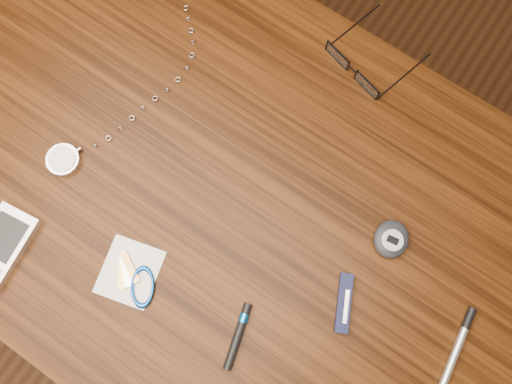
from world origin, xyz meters
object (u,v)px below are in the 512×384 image
pda_phone (1,247)px  pedometer (391,239)px  notepad_keys (136,280)px  silver_pen (457,348)px  pocket_watch (70,153)px  pocket_knife (344,303)px  desk (224,203)px  eyeglasses (355,68)px

pda_phone → pedometer: (0.46, 0.33, 0.00)m
notepad_keys → silver_pen: (0.42, 0.18, 0.00)m
pocket_watch → pedometer: 0.49m
pedometer → notepad_keys: (-0.27, -0.25, -0.01)m
pda_phone → silver_pen: bearing=22.1°
pda_phone → pocket_knife: size_ratio=1.49×
pda_phone → desk: bearing=49.8°
desk → eyeglasses: (0.07, 0.28, 0.11)m
desk → pedometer: (0.25, 0.08, 0.11)m
desk → silver_pen: bearing=0.1°
desk → pocket_knife: size_ratio=12.07×
pedometer → silver_pen: bearing=-26.7°
desk → pda_phone: bearing=-130.2°
pedometer → notepad_keys: pedometer is taller
pedometer → pocket_watch: bearing=-161.0°
pda_phone → pocket_knife: pda_phone is taller
pocket_watch → pocket_knife: 0.46m
pocket_watch → notepad_keys: (0.20, -0.09, -0.00)m
silver_pen → pda_phone: bearing=-157.9°
pda_phone → silver_pen: (0.61, 0.25, -0.00)m
pedometer → pocket_knife: bearing=-94.0°
pocket_knife → pedometer: bearing=86.0°
eyeglasses → pocket_watch: (-0.28, -0.36, -0.01)m
pocket_knife → silver_pen: same height
eyeglasses → silver_pen: eyeglasses is taller
notepad_keys → pocket_knife: size_ratio=1.36×
desk → notepad_keys: notepad_keys is taller
pocket_watch → silver_pen: 0.63m
pocket_watch → pda_phone: 0.17m
pocket_watch → pedometer: (0.47, 0.16, 0.00)m
notepad_keys → silver_pen: size_ratio=0.80×
pocket_watch → pda_phone: (0.01, -0.17, 0.00)m
desk → pocket_watch: (-0.22, -0.08, 0.11)m
pedometer → pocket_knife: (-0.01, -0.11, -0.01)m
eyeglasses → notepad_keys: size_ratio=1.31×
eyeglasses → pedometer: 0.27m
silver_pen → desk: bearing=-179.9°
eyeglasses → pocket_watch: size_ratio=0.39×
desk → pedometer: 0.28m
pocket_watch → pocket_knife: pocket_watch is taller
pocket_knife → silver_pen: 0.17m
pocket_watch → pocket_knife: size_ratio=4.53×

